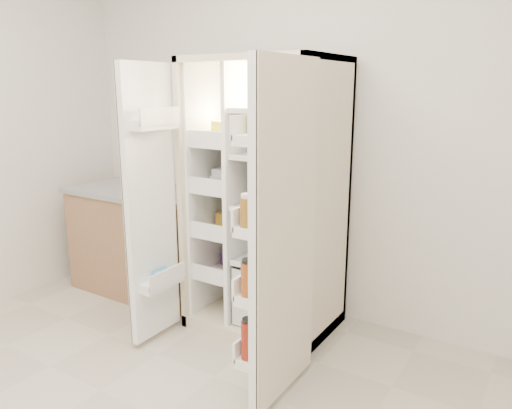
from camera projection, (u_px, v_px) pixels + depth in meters
The scene contains 5 objects.
wall_back at pixel (308, 126), 3.37m from camera, with size 4.00×0.02×2.70m, color silver.
refrigerator at pixel (271, 220), 3.27m from camera, with size 0.92×0.70×1.80m.
freezer_door at pixel (151, 206), 3.01m from camera, with size 0.15×0.40×1.72m.
fridge_door at pixel (281, 238), 2.43m from camera, with size 0.17×0.58×1.72m.
kitchen_counter at pixel (143, 240), 3.88m from camera, with size 1.15×0.61×0.84m.
Camera 1 is at (1.52, -1.07, 1.61)m, focal length 34.00 mm.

